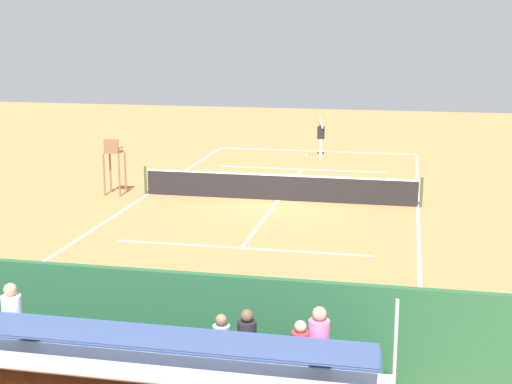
# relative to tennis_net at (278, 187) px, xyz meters

# --- Properties ---
(ground_plane) EXTENTS (60.00, 60.00, 0.00)m
(ground_plane) POSITION_rel_tennis_net_xyz_m (0.00, 0.00, -0.50)
(ground_plane) COLOR #D17542
(court_line_markings) EXTENTS (10.10, 22.20, 0.01)m
(court_line_markings) POSITION_rel_tennis_net_xyz_m (0.00, -0.04, -0.50)
(court_line_markings) COLOR white
(court_line_markings) RESTS_ON ground
(tennis_net) EXTENTS (10.30, 0.10, 1.07)m
(tennis_net) POSITION_rel_tennis_net_xyz_m (0.00, 0.00, 0.00)
(tennis_net) COLOR black
(tennis_net) RESTS_ON ground
(backdrop_wall) EXTENTS (18.00, 0.16, 2.00)m
(backdrop_wall) POSITION_rel_tennis_net_xyz_m (0.00, 14.00, 0.50)
(backdrop_wall) COLOR #235633
(backdrop_wall) RESTS_ON ground
(bleacher_stand) EXTENTS (9.06, 2.40, 2.48)m
(bleacher_stand) POSITION_rel_tennis_net_xyz_m (0.03, 15.38, 0.46)
(bleacher_stand) COLOR #B2B2B7
(bleacher_stand) RESTS_ON ground
(umpire_chair) EXTENTS (0.67, 0.67, 2.14)m
(umpire_chair) POSITION_rel_tennis_net_xyz_m (6.20, 0.35, 0.81)
(umpire_chair) COLOR brown
(umpire_chair) RESTS_ON ground
(courtside_bench) EXTENTS (1.80, 0.40, 0.93)m
(courtside_bench) POSITION_rel_tennis_net_xyz_m (-2.06, 13.27, 0.06)
(courtside_bench) COLOR #9E754C
(courtside_bench) RESTS_ON ground
(equipment_bag) EXTENTS (0.90, 0.36, 0.36)m
(equipment_bag) POSITION_rel_tennis_net_xyz_m (0.00, 13.40, -0.32)
(equipment_bag) COLOR black
(equipment_bag) RESTS_ON ground
(tennis_player) EXTENTS (0.39, 0.54, 1.93)m
(tennis_player) POSITION_rel_tennis_net_xyz_m (-0.40, -9.62, 0.51)
(tennis_player) COLOR white
(tennis_player) RESTS_ON ground
(tennis_racket) EXTENTS (0.37, 0.59, 0.03)m
(tennis_racket) POSITION_rel_tennis_net_xyz_m (0.26, -9.57, -0.49)
(tennis_racket) COLOR black
(tennis_racket) RESTS_ON ground
(tennis_ball_near) EXTENTS (0.07, 0.07, 0.07)m
(tennis_ball_near) POSITION_rel_tennis_net_xyz_m (-1.77, -7.84, -0.47)
(tennis_ball_near) COLOR #CCDB33
(tennis_ball_near) RESTS_ON ground
(tennis_ball_far) EXTENTS (0.07, 0.07, 0.07)m
(tennis_ball_far) POSITION_rel_tennis_net_xyz_m (0.22, -8.89, -0.47)
(tennis_ball_far) COLOR #CCDB33
(tennis_ball_far) RESTS_ON ground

